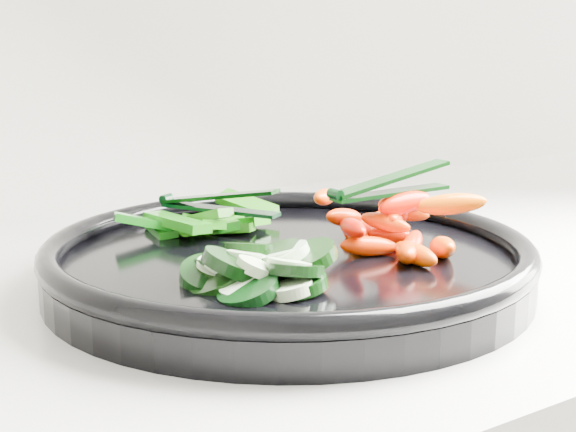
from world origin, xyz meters
TOP-DOWN VIEW (x-y plane):
  - veggie_tray at (-0.55, 1.64)m, footprint 0.48×0.48m
  - cucumber_pile at (-0.62, 1.60)m, footprint 0.12×0.12m
  - carrot_pile at (-0.47, 1.61)m, footprint 0.12×0.15m
  - pepper_pile at (-0.57, 1.74)m, footprint 0.15×0.10m
  - tong_carrot at (-0.48, 1.62)m, footprint 0.11×0.02m
  - tong_pepper at (-0.56, 1.74)m, footprint 0.07×0.11m

SIDE VIEW (x-z plane):
  - veggie_tray at x=-0.55m, z-range 0.93..0.97m
  - pepper_pile at x=-0.57m, z-range 0.94..0.98m
  - cucumber_pile at x=-0.62m, z-range 0.94..0.98m
  - carrot_pile at x=-0.47m, z-range 0.95..1.00m
  - tong_pepper at x=-0.56m, z-range 0.97..0.99m
  - tong_carrot at x=-0.48m, z-range 0.99..1.02m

